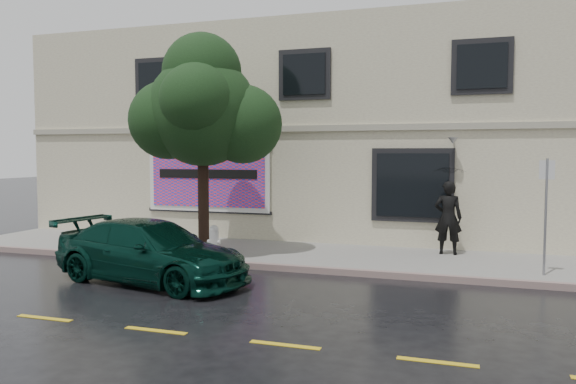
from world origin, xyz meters
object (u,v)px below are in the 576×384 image
(pedestrian, at_px, (448,218))
(street_tree, at_px, (203,112))
(car, at_px, (151,251))
(fire_hydrant, at_px, (214,242))

(pedestrian, relative_size, street_tree, 0.38)
(pedestrian, height_order, street_tree, street_tree)
(car, height_order, street_tree, street_tree)
(car, height_order, pedestrian, pedestrian)
(pedestrian, relative_size, fire_hydrant, 2.31)
(street_tree, height_order, fire_hydrant, street_tree)
(car, relative_size, street_tree, 0.90)
(street_tree, xyz_separation_m, fire_hydrant, (0.49, -0.40, -3.37))
(car, xyz_separation_m, fire_hydrant, (0.44, 2.30, -0.12))
(car, xyz_separation_m, street_tree, (-0.05, 2.70, 3.25))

